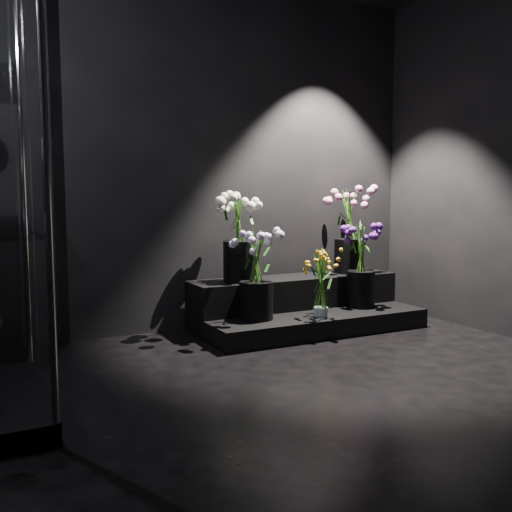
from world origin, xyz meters
TOP-DOWN VIEW (x-y plane):
  - floor at (0.00, 0.00)m, footprint 4.00×4.00m
  - wall_back at (0.00, 2.00)m, footprint 4.00×0.00m
  - display_riser at (0.78, 1.64)m, footprint 1.82×0.81m
  - bouquet_orange_bells at (0.75, 1.31)m, footprint 0.31×0.31m
  - bouquet_lilac at (0.26, 1.45)m, footprint 0.45×0.45m
  - bouquet_purple at (1.25, 1.47)m, footprint 0.34×0.34m
  - bouquet_cream_roses at (0.24, 1.72)m, footprint 0.50×0.50m
  - bouquet_pink_roses at (1.32, 1.74)m, footprint 0.46×0.46m

SIDE VIEW (x-z plane):
  - floor at x=0.00m, z-range 0.00..0.00m
  - display_riser at x=0.78m, z-range -0.03..0.37m
  - bouquet_orange_bells at x=0.75m, z-range 0.16..0.68m
  - bouquet_purple at x=1.25m, z-range 0.18..0.85m
  - bouquet_lilac at x=0.26m, z-range 0.19..0.88m
  - bouquet_cream_roses at x=0.24m, z-range 0.46..1.16m
  - bouquet_pink_roses at x=1.32m, z-range 0.44..1.19m
  - wall_back at x=0.00m, z-range -0.60..3.40m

